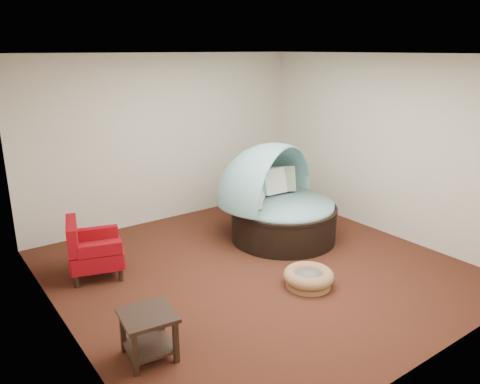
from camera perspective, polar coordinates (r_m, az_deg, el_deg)
floor at (r=6.44m, az=2.02°, el=-9.31°), size 5.00×5.00×0.00m
wall_back at (r=8.02m, az=-8.99°, el=6.39°), size 5.00×0.00×5.00m
wall_front at (r=4.36m, az=22.93°, el=-3.93°), size 5.00×0.00×5.00m
wall_left at (r=4.88m, az=-21.65°, el=-1.59°), size 0.00×5.00×5.00m
wall_right at (r=7.71m, az=17.03°, el=5.43°), size 0.00×5.00×5.00m
ceiling at (r=5.76m, az=2.32°, el=16.47°), size 5.00×5.00×0.00m
canopy_daybed at (r=7.22m, az=4.71°, el=-0.42°), size 2.14×2.11×1.50m
pet_basket at (r=6.01m, az=8.35°, el=-10.28°), size 0.76×0.76×0.22m
red_armchair at (r=6.40m, az=-17.61°, el=-6.74°), size 0.84×0.84×0.79m
side_table at (r=4.72m, az=-11.10°, el=-16.07°), size 0.55×0.55×0.47m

